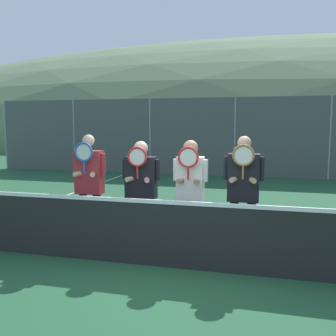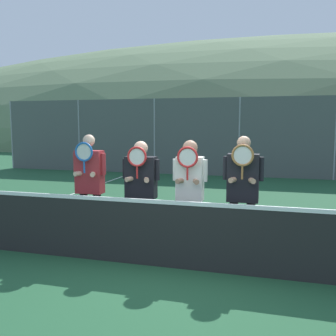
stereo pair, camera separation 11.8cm
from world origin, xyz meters
The scene contains 12 objects.
ground_plane centered at (0.00, 0.00, 0.00)m, with size 120.00×120.00×0.00m, color #1E4C2D.
hill_distant centered at (0.00, 51.62, 0.00)m, with size 126.49×70.27×24.60m.
clubhouse_building centered at (1.75, 16.49, 1.66)m, with size 15.33×5.50×3.27m.
fence_back centered at (0.00, 9.72, 1.53)m, with size 20.66×0.06×3.06m.
tennis_net centered at (0.00, 0.00, 0.50)m, with size 11.68×0.09×1.07m.
court_line_left_sideline centered at (-4.35, 3.00, 0.00)m, with size 0.05×16.00×0.01m, color white.
player_leftmost centered at (-1.67, 0.59, 1.10)m, with size 0.58×0.34×1.87m.
player_center_left centered at (-0.80, 0.66, 1.07)m, with size 0.63×0.34×1.77m.
player_center_right centered at (0.02, 0.59, 1.07)m, with size 0.54×0.34×1.79m.
player_rightmost centered at (0.82, 0.59, 1.10)m, with size 0.59×0.34×1.86m.
car_far_left centered at (-5.80, 12.10, 0.94)m, with size 4.14×1.90×1.86m.
car_left_of_center centered at (-0.84, 12.00, 0.86)m, with size 4.20×1.96×1.66m.
Camera 1 is at (1.10, -4.98, 2.04)m, focal length 40.00 mm.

